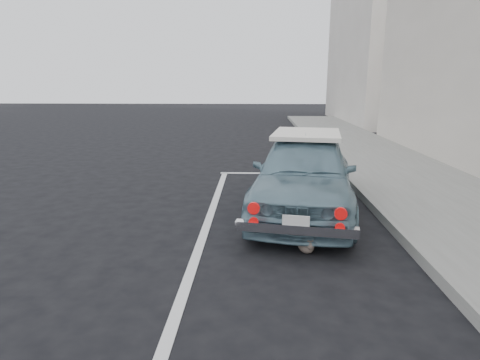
{
  "coord_description": "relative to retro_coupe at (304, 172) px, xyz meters",
  "views": [
    {
      "loc": [
        -0.17,
        -2.93,
        2.12
      ],
      "look_at": [
        -0.39,
        2.71,
        0.75
      ],
      "focal_mm": 30.0,
      "sensor_mm": 36.0,
      "label": 1
    }
  ],
  "objects": [
    {
      "name": "ground",
      "position": [
        -0.65,
        -3.61,
        -0.68
      ],
      "size": [
        80.0,
        80.0,
        0.0
      ],
      "primitive_type": "plane",
      "color": "black",
      "rests_on": "ground"
    },
    {
      "name": "retro_coupe",
      "position": [
        0.0,
        0.0,
        0.0
      ],
      "size": [
        2.2,
        4.14,
        1.34
      ],
      "rotation": [
        0.0,
        0.0,
        -0.16
      ],
      "color": "#6A8D9C",
      "rests_on": "ground"
    },
    {
      "name": "cat",
      "position": [
        -0.16,
        -1.73,
        -0.57
      ],
      "size": [
        0.26,
        0.42,
        0.23
      ],
      "rotation": [
        0.0,
        0.0,
        0.29
      ],
      "color": "#6B5D51",
      "rests_on": "ground"
    },
    {
      "name": "pline_side",
      "position": [
        -1.55,
        -0.61,
        -0.67
      ],
      "size": [
        0.12,
        7.0,
        0.01
      ],
      "primitive_type": "cube",
      "color": "silver",
      "rests_on": "ground"
    },
    {
      "name": "pline_front",
      "position": [
        -0.15,
        2.89,
        -0.67
      ],
      "size": [
        3.0,
        0.12,
        0.01
      ],
      "primitive_type": "cube",
      "color": "silver",
      "rests_on": "ground"
    },
    {
      "name": "building_far",
      "position": [
        5.7,
        16.39,
        3.32
      ],
      "size": [
        3.5,
        10.0,
        8.0
      ],
      "primitive_type": "cube",
      "color": "#BDB5AC",
      "rests_on": "ground"
    }
  ]
}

